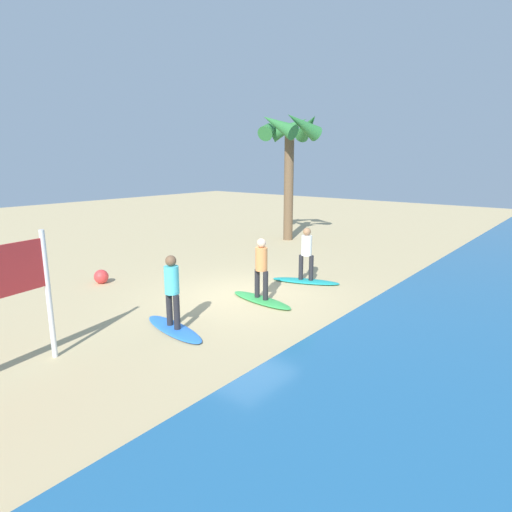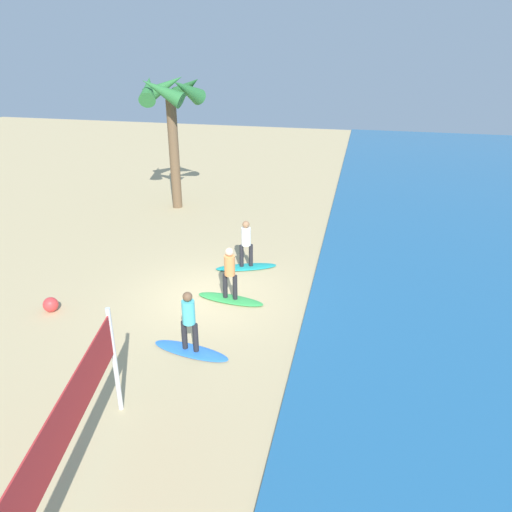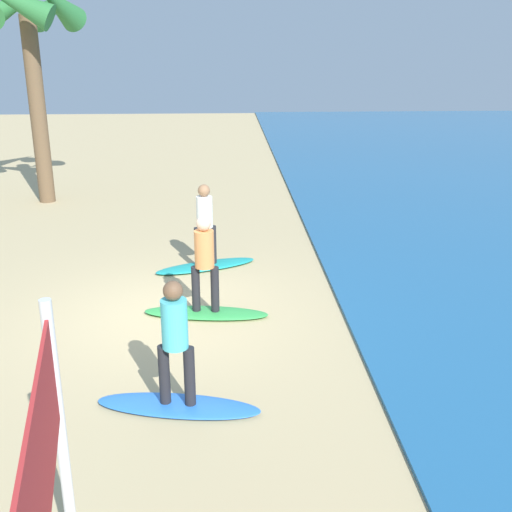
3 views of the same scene
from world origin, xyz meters
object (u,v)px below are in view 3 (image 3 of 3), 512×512
at_px(surfboard_green, 206,313).
at_px(palm_tree, 28,24).
at_px(surfer_green, 204,257).
at_px(surfer_blue, 175,335).
at_px(surfboard_blue, 178,406).
at_px(surfboard_teal, 206,266).
at_px(surfer_teal, 205,219).

xyz_separation_m(surfboard_green, palm_tree, (-8.08, -4.71, 4.72)).
xyz_separation_m(surfer_green, palm_tree, (-8.08, -4.71, 3.73)).
height_order(surfboard_green, surfer_blue, surfer_blue).
xyz_separation_m(surfer_green, surfboard_blue, (2.82, -0.28, -0.99)).
distance_m(surfboard_blue, palm_tree, 12.67).
height_order(surfboard_green, palm_tree, palm_tree).
bearing_deg(surfboard_green, surfboard_teal, 98.85).
relative_size(surfboard_green, surfer_blue, 1.28).
bearing_deg(surfboard_blue, surfer_teal, 97.88).
xyz_separation_m(surfboard_green, surfer_blue, (2.82, -0.28, 0.99)).
relative_size(surfer_green, surfboard_blue, 0.78).
relative_size(surfer_teal, surfer_blue, 1.00).
xyz_separation_m(surfboard_teal, surfer_teal, (0.00, 0.00, 0.99)).
relative_size(surfboard_teal, palm_tree, 0.35).
bearing_deg(surfer_green, surfboard_teal, -178.61).
bearing_deg(surfer_blue, surfboard_blue, -90.00).
height_order(surfer_green, surfer_blue, same).
xyz_separation_m(surfboard_green, surfboard_blue, (2.82, -0.28, 0.00)).
xyz_separation_m(surfer_teal, palm_tree, (-5.76, -4.66, 3.73)).
height_order(surfer_green, palm_tree, palm_tree).
relative_size(surfboard_green, palm_tree, 0.35).
xyz_separation_m(surfer_teal, surfboard_blue, (5.13, -0.23, -0.99)).
xyz_separation_m(surfboard_teal, surfboard_blue, (5.13, -0.23, 0.00)).
bearing_deg(surfer_green, surfboard_blue, -5.71).
distance_m(surfer_teal, surfer_blue, 5.14).
bearing_deg(surfboard_green, surfer_blue, -88.25).
bearing_deg(surfer_teal, surfboard_green, 1.39).
distance_m(surfboard_teal, surfer_teal, 0.99).
bearing_deg(surfboard_blue, surfboard_green, 94.68).
bearing_deg(surfer_blue, palm_tree, -157.86).
distance_m(surfboard_green, surfboard_blue, 2.83).
relative_size(surfboard_green, surfboard_blue, 1.00).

